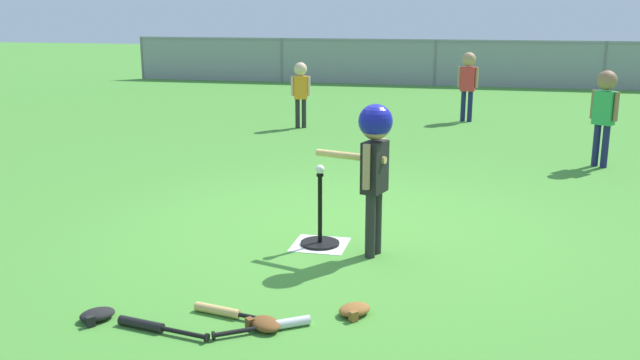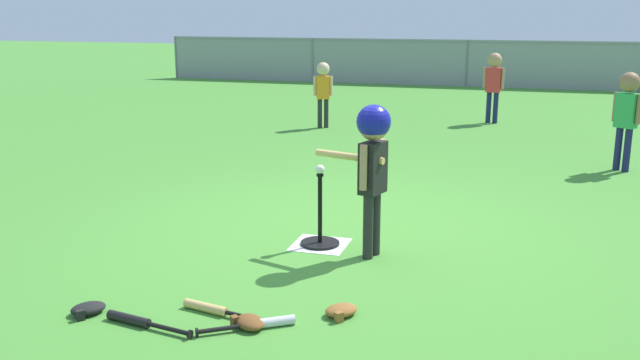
# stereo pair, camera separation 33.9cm
# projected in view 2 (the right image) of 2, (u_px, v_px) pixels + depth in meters

# --- Properties ---
(ground_plane) EXTENTS (60.00, 60.00, 0.00)m
(ground_plane) POSITION_uv_depth(u_px,v_px,m) (350.00, 226.00, 6.21)
(ground_plane) COLOR #478C33
(home_plate) EXTENTS (0.44, 0.44, 0.01)m
(home_plate) POSITION_uv_depth(u_px,v_px,m) (320.00, 244.00, 5.71)
(home_plate) COLOR white
(home_plate) RESTS_ON ground_plane
(batting_tee) EXTENTS (0.32, 0.32, 0.60)m
(batting_tee) POSITION_uv_depth(u_px,v_px,m) (320.00, 234.00, 5.69)
(batting_tee) COLOR black
(batting_tee) RESTS_ON ground_plane
(baseball_on_tee) EXTENTS (0.07, 0.07, 0.07)m
(baseball_on_tee) POSITION_uv_depth(u_px,v_px,m) (320.00, 169.00, 5.56)
(baseball_on_tee) COLOR white
(baseball_on_tee) RESTS_ON batting_tee
(batter_child) EXTENTS (0.63, 0.34, 1.20)m
(batter_child) POSITION_uv_depth(u_px,v_px,m) (372.00, 150.00, 5.25)
(batter_child) COLOR #262626
(batter_child) RESTS_ON ground_plane
(fielder_deep_center) EXTENTS (0.30, 0.21, 1.06)m
(fielder_deep_center) POSITION_uv_depth(u_px,v_px,m) (323.00, 86.00, 11.18)
(fielder_deep_center) COLOR #262626
(fielder_deep_center) RESTS_ON ground_plane
(fielder_near_right) EXTENTS (0.35, 0.23, 1.18)m
(fielder_near_right) POSITION_uv_depth(u_px,v_px,m) (494.00, 78.00, 11.61)
(fielder_near_right) COLOR #191E4C
(fielder_near_right) RESTS_ON ground_plane
(fielder_deep_right) EXTENTS (0.29, 0.25, 1.18)m
(fielder_deep_right) POSITION_uv_depth(u_px,v_px,m) (627.00, 108.00, 8.14)
(fielder_deep_right) COLOR #191E4C
(fielder_deep_right) RESTS_ON ground_plane
(spare_bat_silver) EXTENTS (0.54, 0.38, 0.06)m
(spare_bat_silver) POSITION_uv_depth(u_px,v_px,m) (260.00, 324.00, 4.21)
(spare_bat_silver) COLOR silver
(spare_bat_silver) RESTS_ON ground_plane
(spare_bat_wood) EXTENTS (0.64, 0.18, 0.06)m
(spare_bat_wood) POSITION_uv_depth(u_px,v_px,m) (214.00, 309.00, 4.41)
(spare_bat_wood) COLOR #DBB266
(spare_bat_wood) RESTS_ON ground_plane
(spare_bat_black) EXTENTS (0.62, 0.16, 0.06)m
(spare_bat_black) POSITION_uv_depth(u_px,v_px,m) (137.00, 321.00, 4.25)
(spare_bat_black) COLOR black
(spare_bat_black) RESTS_ON ground_plane
(glove_by_plate) EXTENTS (0.27, 0.27, 0.07)m
(glove_by_plate) POSITION_uv_depth(u_px,v_px,m) (341.00, 311.00, 4.39)
(glove_by_plate) COLOR brown
(glove_by_plate) RESTS_ON ground_plane
(glove_near_bats) EXTENTS (0.27, 0.27, 0.07)m
(glove_near_bats) POSITION_uv_depth(u_px,v_px,m) (88.00, 309.00, 4.41)
(glove_near_bats) COLOR black
(glove_near_bats) RESTS_ON ground_plane
(glove_tossed_aside) EXTENTS (0.27, 0.26, 0.07)m
(glove_tossed_aside) POSITION_uv_depth(u_px,v_px,m) (249.00, 322.00, 4.22)
(glove_tossed_aside) COLOR brown
(glove_tossed_aside) RESTS_ON ground_plane
(outfield_fence) EXTENTS (16.06, 0.06, 1.15)m
(outfield_fence) POSITION_uv_depth(u_px,v_px,m) (467.00, 62.00, 17.18)
(outfield_fence) COLOR slate
(outfield_fence) RESTS_ON ground_plane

